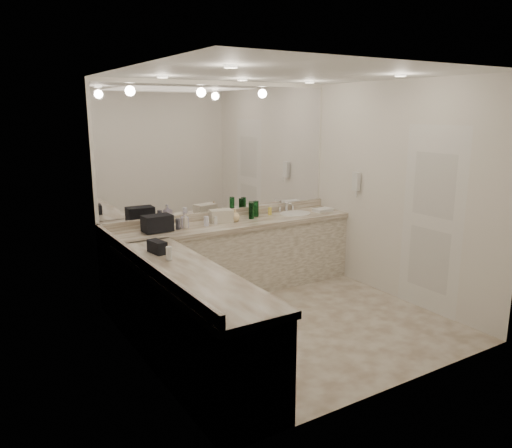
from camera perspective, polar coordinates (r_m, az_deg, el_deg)
floor at (r=5.51m, az=3.69°, el=-11.28°), size 3.20×3.20×0.00m
ceiling at (r=5.04m, az=4.13°, el=16.80°), size 3.20×3.20×0.00m
wall_back at (r=6.38m, az=-3.98°, el=4.26°), size 3.20×0.02×2.60m
wall_left at (r=4.40m, az=-13.32°, el=0.03°), size 0.02×3.00×2.60m
wall_right at (r=6.17m, az=16.09°, el=3.50°), size 0.02×3.00×2.60m
vanity_back_base at (r=6.31m, az=-2.58°, el=-4.00°), size 3.20×0.60×0.84m
vanity_back_top at (r=6.19m, az=-2.58°, el=-0.04°), size 3.20×0.64×0.06m
vanity_left_base at (r=4.51m, az=-7.80°, el=-11.22°), size 0.60×2.40×0.84m
vanity_left_top at (r=4.35m, az=-7.86°, el=-5.78°), size 0.64×2.42×0.06m
backsplash_back at (r=6.42m, az=-3.85°, el=1.15°), size 3.20×0.04×0.10m
backsplash_left at (r=4.49m, az=-12.85°, el=-4.30°), size 0.04×3.00×0.10m
mirror_back at (r=6.31m, az=-4.00°, el=8.51°), size 3.12×0.01×1.55m
mirror_left at (r=4.33m, az=-13.49°, el=6.19°), size 0.01×2.92×1.55m
sink at (r=6.70m, az=4.49°, el=1.14°), size 0.44×0.44×0.03m
faucet at (r=6.85m, az=3.47°, el=2.06°), size 0.24×0.16×0.14m
wall_phone at (r=6.62m, az=11.38°, el=4.79°), size 0.06×0.10×0.24m
door at (r=5.89m, az=19.43°, el=0.36°), size 0.02×0.82×2.10m
black_toiletry_bag at (r=5.77m, az=-11.21°, el=0.01°), size 0.33×0.22×0.19m
black_bag_spill at (r=4.92m, az=-11.23°, el=-2.57°), size 0.14×0.24×0.12m
cream_cosmetic_case at (r=6.17m, az=-4.01°, el=0.95°), size 0.30×0.22×0.16m
hand_towel at (r=6.88m, az=7.64°, el=1.60°), size 0.26×0.19×0.04m
lotion_left at (r=4.65m, az=-9.92°, el=-3.40°), size 0.05×0.05×0.13m
soap_bottle_a at (r=5.89m, az=-8.08°, el=0.36°), size 0.08×0.08×0.18m
soap_bottle_b at (r=5.92m, az=-8.15°, el=0.49°), size 0.10×0.11×0.19m
soap_bottle_c at (r=6.19m, az=-2.44°, el=1.03°), size 0.17×0.17×0.16m
green_bottle_0 at (r=6.48m, az=0.01°, el=1.76°), size 0.07×0.07×0.20m
green_bottle_1 at (r=6.48m, az=-0.51°, el=1.73°), size 0.07×0.07×0.20m
green_bottle_2 at (r=6.34m, az=-0.54°, el=1.52°), size 0.07×0.07×0.21m
amenity_bottle_0 at (r=6.13m, az=-4.50°, el=0.39°), size 0.05×0.05×0.06m
amenity_bottle_1 at (r=6.59m, az=1.59°, el=1.48°), size 0.05×0.05×0.10m
amenity_bottle_2 at (r=5.99m, az=-5.69°, el=0.33°), size 0.06×0.06×0.12m
amenity_bottle_3 at (r=6.06m, az=-4.63°, el=0.42°), size 0.04×0.04×0.10m
amenity_bottle_4 at (r=5.86m, az=-8.91°, el=0.01°), size 0.06×0.06×0.12m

